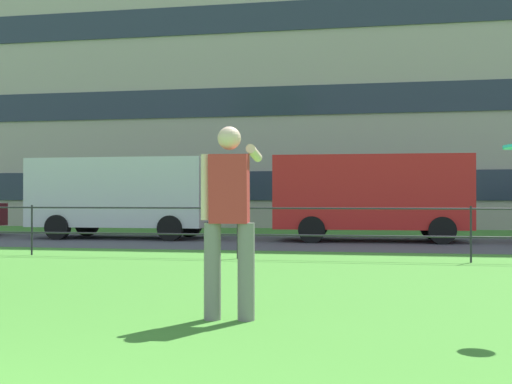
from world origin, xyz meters
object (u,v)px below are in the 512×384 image
panel_van_right (372,193)px  apartment_building_background (387,20)px  panel_van_far_right (123,193)px  person_thrower (229,215)px

panel_van_right → apartment_building_background: size_ratio=0.13×
panel_van_far_right → panel_van_right: same height
panel_van_far_right → panel_van_right: size_ratio=0.99×
person_thrower → apartment_building_background: 27.72m
panel_van_far_right → panel_van_right: bearing=0.1°
panel_van_far_right → apartment_building_background: size_ratio=0.13×
person_thrower → apartment_building_background: apartment_building_background is taller
person_thrower → panel_van_far_right: (-5.68, 11.49, 0.29)m
person_thrower → panel_van_right: bearing=83.9°
person_thrower → panel_van_far_right: bearing=116.3°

